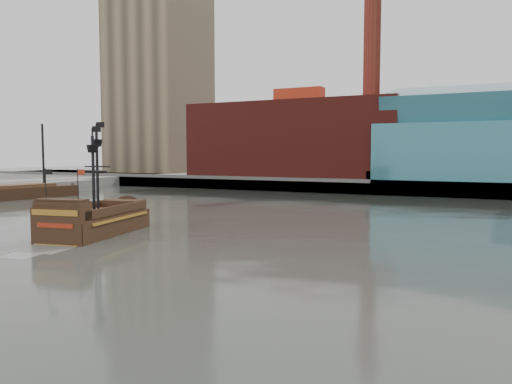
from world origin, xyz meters
The scene contains 6 objects.
ground centered at (0.00, 0.00, 0.00)m, with size 400.00×400.00×0.00m, color #2A2D28.
promenade_far centered at (0.00, 92.00, 1.00)m, with size 220.00×60.00×2.00m, color slate.
seawall centered at (0.00, 62.50, 1.30)m, with size 220.00×1.00×2.60m, color #4C4C49.
skyline centered at (5.21, 84.56, 24.55)m, with size 149.00×45.00×62.00m.
pirate_ship centered at (-16.48, 10.13, 0.96)m, with size 6.85×14.63×10.54m.
docked_vessel centered at (-52.22, 29.94, 0.85)m, with size 7.21×20.06×13.35m.
Camera 1 is at (15.09, -22.10, 7.03)m, focal length 35.00 mm.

